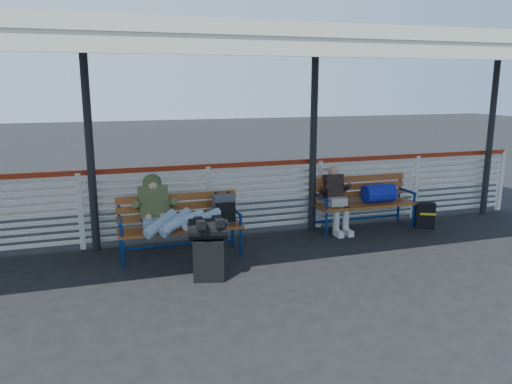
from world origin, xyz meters
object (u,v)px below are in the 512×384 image
object	(u,v)px
companion_person	(336,198)
bench_right	(370,196)
luggage_stack	(209,247)
bench_left	(192,217)
suitcase_side	(425,215)
traveler_man	(173,217)

from	to	relation	value
companion_person	bench_right	bearing A→B (deg)	0.99
companion_person	luggage_stack	bearing A→B (deg)	-150.09
luggage_stack	bench_left	size ratio (longest dim) A/B	0.46
bench_left	suitcase_side	world-z (taller)	bench_left
luggage_stack	traveler_man	bearing A→B (deg)	130.39
companion_person	traveler_man	bearing A→B (deg)	-164.75
luggage_stack	companion_person	xyz separation A→B (m)	(2.58, 1.48, 0.15)
bench_left	companion_person	bearing A→B (deg)	9.81
luggage_stack	companion_person	world-z (taller)	companion_person
bench_right	suitcase_side	world-z (taller)	bench_right
companion_person	suitcase_side	xyz separation A→B (m)	(1.60, -0.30, -0.37)
traveler_man	companion_person	world-z (taller)	traveler_man
bench_left	luggage_stack	bearing A→B (deg)	-89.06
bench_left	traveler_man	size ratio (longest dim) A/B	1.10
bench_right	suitcase_side	bearing A→B (deg)	-18.32
bench_right	suitcase_side	distance (m)	1.05
companion_person	suitcase_side	distance (m)	1.67
companion_person	suitcase_side	bearing A→B (deg)	-10.54
traveler_man	companion_person	bearing A→B (deg)	15.25
bench_left	bench_right	bearing A→B (deg)	8.04
bench_right	companion_person	bearing A→B (deg)	-179.01
suitcase_side	luggage_stack	bearing A→B (deg)	-140.99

